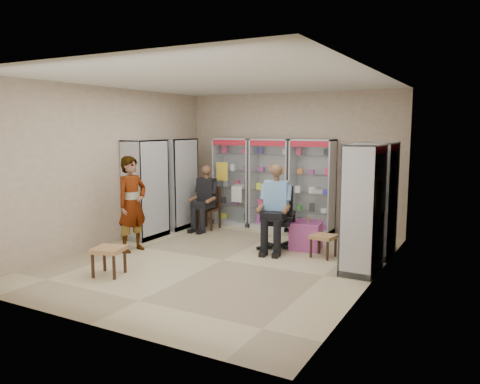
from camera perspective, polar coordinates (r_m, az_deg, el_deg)
The scene contains 18 objects.
floor at distance 8.07m, azimuth -2.11°, elevation -8.29°, with size 6.00×6.00×0.00m, color tan.
room_shell at distance 7.75m, azimuth -2.18°, elevation 5.82°, with size 5.02×6.02×3.01m.
cabinet_back_left at distance 10.84m, azimuth -0.70°, elevation 1.28°, with size 0.90×0.50×2.00m, color #B5B6BD.
cabinet_back_mid at distance 10.41m, azimuth 3.87°, elevation 0.99°, with size 0.90×0.50×2.00m, color #A2A3A9.
cabinet_back_right at distance 10.05m, azimuth 8.80°, elevation 0.67°, with size 0.90×0.50×2.00m, color #AFB2B7.
cabinet_right_far at distance 8.53m, azimuth 16.55°, elevation -0.85°, with size 0.50×0.90×2.00m, color silver.
cabinet_right_near at distance 7.47m, azimuth 14.77°, elevation -1.98°, with size 0.50×0.90×2.00m, color silver.
cabinet_left_far at distance 10.56m, azimuth -7.59°, elevation 1.04°, with size 0.50×0.90×2.00m, color #B2B6BA.
cabinet_left_near at distance 9.70m, azimuth -11.41°, elevation 0.34°, with size 0.50×0.90×2.00m, color silver.
wooden_chair at distance 10.42m, azimuth -3.86°, elevation -1.95°, with size 0.42×0.42×0.94m, color black.
seated_customer at distance 10.34m, azimuth -4.02°, elevation -0.90°, with size 0.44×0.60×1.34m, color black, non-canonical shape.
office_chair at distance 8.65m, azimuth 4.59°, elevation -3.22°, with size 0.64×0.64×1.17m, color black.
seated_shopkeeper at distance 8.58m, azimuth 4.46°, elevation -2.24°, with size 0.49×0.68×1.49m, color #6488C7, non-canonical shape.
pink_trunk at distance 8.81m, azimuth 8.06°, elevation -5.24°, with size 0.54×0.52×0.52m, color #AE4591.
tea_glass at distance 8.72m, azimuth 8.34°, elevation -3.27°, with size 0.07×0.07×0.11m, color #602B08.
woven_stool_a at distance 8.32m, azimuth 10.11°, elevation -6.50°, with size 0.39×0.39×0.39m, color #9C6B42.
woven_stool_b at distance 7.49m, azimuth -15.68°, elevation -8.13°, with size 0.44×0.44×0.44m, color #AE7B49.
standing_man at distance 8.70m, azimuth -13.02°, elevation -1.43°, with size 0.63×0.42×1.74m, color #959598.
Camera 1 is at (3.96, -6.66, 2.25)m, focal length 35.00 mm.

